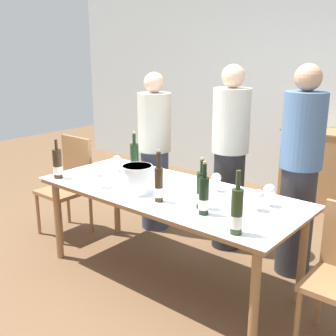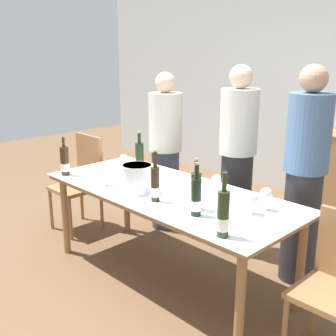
{
  "view_description": "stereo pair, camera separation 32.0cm",
  "coord_description": "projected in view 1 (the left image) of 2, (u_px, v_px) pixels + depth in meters",
  "views": [
    {
      "loc": [
        1.97,
        -2.36,
        1.81
      ],
      "look_at": [
        0.0,
        0.0,
        0.93
      ],
      "focal_mm": 45.0,
      "sensor_mm": 36.0,
      "label": 1
    },
    {
      "loc": [
        2.21,
        -2.15,
        1.81
      ],
      "look_at": [
        0.0,
        0.0,
        0.93
      ],
      "focal_mm": 45.0,
      "sensor_mm": 36.0,
      "label": 2
    }
  ],
  "objects": [
    {
      "name": "ground_plane",
      "position": [
        168.0,
        277.0,
        3.45
      ],
      "size": [
        12.0,
        12.0,
        0.0
      ],
      "primitive_type": "plane",
      "color": "brown"
    },
    {
      "name": "back_wall",
      "position": [
        312.0,
        84.0,
        5.08
      ],
      "size": [
        8.0,
        0.1,
        2.8
      ],
      "color": "silver",
      "rests_on": "ground_plane"
    },
    {
      "name": "dining_table",
      "position": [
        168.0,
        198.0,
        3.27
      ],
      "size": [
        2.12,
        0.9,
        0.75
      ],
      "color": "#996B42",
      "rests_on": "ground_plane"
    },
    {
      "name": "ice_bucket",
      "position": [
        137.0,
        178.0,
        3.17
      ],
      "size": [
        0.23,
        0.23,
        0.21
      ],
      "color": "white",
      "rests_on": "dining_table"
    },
    {
      "name": "wine_bottle_0",
      "position": [
        135.0,
        161.0,
        3.58
      ],
      "size": [
        0.07,
        0.07,
        0.39
      ],
      "color": "black",
      "rests_on": "dining_table"
    },
    {
      "name": "wine_bottle_1",
      "position": [
        237.0,
        212.0,
        2.45
      ],
      "size": [
        0.07,
        0.07,
        0.39
      ],
      "color": "#28381E",
      "rests_on": "dining_table"
    },
    {
      "name": "wine_bottle_2",
      "position": [
        201.0,
        191.0,
        2.86
      ],
      "size": [
        0.07,
        0.07,
        0.36
      ],
      "color": "black",
      "rests_on": "dining_table"
    },
    {
      "name": "wine_bottle_3",
      "position": [
        58.0,
        165.0,
        3.53
      ],
      "size": [
        0.08,
        0.08,
        0.33
      ],
      "color": "#332314",
      "rests_on": "dining_table"
    },
    {
      "name": "wine_bottle_4",
      "position": [
        159.0,
        184.0,
        2.98
      ],
      "size": [
        0.06,
        0.06,
        0.38
      ],
      "color": "#332314",
      "rests_on": "dining_table"
    },
    {
      "name": "wine_bottle_5",
      "position": [
        204.0,
        196.0,
        2.75
      ],
      "size": [
        0.07,
        0.07,
        0.36
      ],
      "color": "black",
      "rests_on": "dining_table"
    },
    {
      "name": "wine_glass_0",
      "position": [
        102.0,
        175.0,
        3.29
      ],
      "size": [
        0.08,
        0.08,
        0.15
      ],
      "color": "white",
      "rests_on": "dining_table"
    },
    {
      "name": "wine_glass_1",
      "position": [
        258.0,
        196.0,
        2.82
      ],
      "size": [
        0.09,
        0.09,
        0.15
      ],
      "color": "white",
      "rests_on": "dining_table"
    },
    {
      "name": "wine_glass_2",
      "position": [
        216.0,
        178.0,
        3.2
      ],
      "size": [
        0.08,
        0.08,
        0.15
      ],
      "color": "white",
      "rests_on": "dining_table"
    },
    {
      "name": "wine_glass_3",
      "position": [
        117.0,
        160.0,
        3.74
      ],
      "size": [
        0.08,
        0.08,
        0.14
      ],
      "color": "white",
      "rests_on": "dining_table"
    },
    {
      "name": "wine_glass_4",
      "position": [
        269.0,
        191.0,
        2.9
      ],
      "size": [
        0.09,
        0.09,
        0.16
      ],
      "color": "white",
      "rests_on": "dining_table"
    },
    {
      "name": "chair_left_end",
      "position": [
        70.0,
        180.0,
        4.21
      ],
      "size": [
        0.42,
        0.42,
        0.96
      ],
      "color": "#996B42",
      "rests_on": "ground_plane"
    },
    {
      "name": "person_host",
      "position": [
        155.0,
        153.0,
        4.23
      ],
      "size": [
        0.33,
        0.33,
        1.59
      ],
      "color": "#383F56",
      "rests_on": "ground_plane"
    },
    {
      "name": "person_guest_left",
      "position": [
        230.0,
        159.0,
        3.79
      ],
      "size": [
        0.33,
        0.33,
        1.68
      ],
      "color": "#262628",
      "rests_on": "ground_plane"
    },
    {
      "name": "person_guest_right",
      "position": [
        300.0,
        173.0,
        3.32
      ],
      "size": [
        0.33,
        0.33,
        1.7
      ],
      "color": "#2D2D33",
      "rests_on": "ground_plane"
    }
  ]
}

